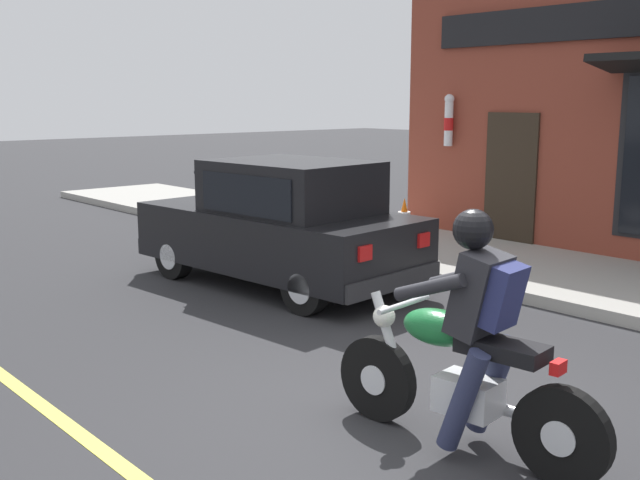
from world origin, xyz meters
name	(u,v)px	position (x,y,z in m)	size (l,w,h in m)	color
ground_plane	(408,426)	(0.00, 0.00, 0.00)	(80.00, 80.00, 0.00)	#2B2B2D
sidewalk_curb	(470,259)	(4.72, 3.00, 0.07)	(2.60, 22.00, 0.14)	#9E9B93
lane_stripe	(0,374)	(-1.80, 3.00, 0.00)	(0.12, 19.80, 0.01)	#D1C64C
motorcycle_with_rider	(466,352)	(0.01, -0.48, 0.68)	(0.61, 2.02, 1.62)	black
car_hatchback	(281,225)	(1.93, 3.82, 0.77)	(1.92, 3.89, 1.57)	black
traffic_cone	(404,217)	(5.15, 4.65, 0.43)	(0.36, 0.36, 0.60)	black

